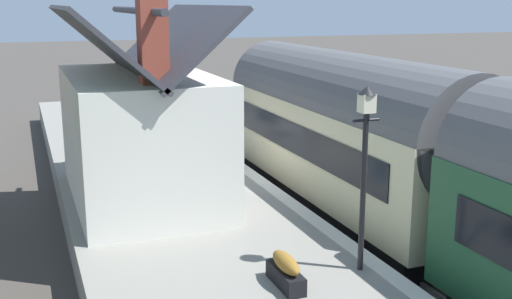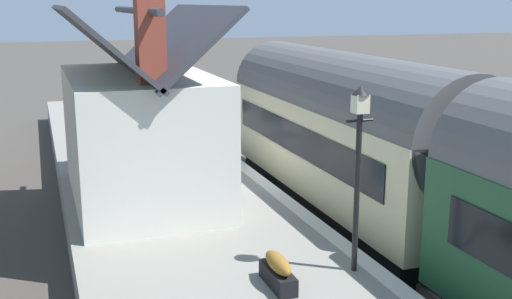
% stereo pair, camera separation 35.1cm
% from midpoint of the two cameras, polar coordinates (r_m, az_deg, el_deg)
% --- Properties ---
extents(ground_plane, '(160.00, 160.00, 0.00)m').
position_cam_midpoint_polar(ground_plane, '(17.67, 3.21, -5.15)').
color(ground_plane, '#423D38').
extents(platform, '(32.00, 5.27, 0.91)m').
position_cam_midpoint_polar(platform, '(16.46, -8.47, -5.02)').
color(platform, gray).
rests_on(platform, ground).
extents(platform_edge_coping, '(32.00, 0.36, 0.02)m').
position_cam_midpoint_polar(platform_edge_coping, '(16.98, -0.40, -2.67)').
color(platform_edge_coping, beige).
rests_on(platform_edge_coping, platform).
extents(rail_near, '(52.00, 0.08, 0.14)m').
position_cam_midpoint_polar(rail_near, '(18.34, 7.86, -4.34)').
color(rail_near, gray).
rests_on(rail_near, ground).
extents(rail_far, '(52.00, 0.08, 0.14)m').
position_cam_midpoint_polar(rail_far, '(17.72, 3.75, -4.87)').
color(rail_far, gray).
rests_on(rail_far, ground).
extents(train, '(21.29, 2.73, 4.32)m').
position_cam_midpoint_polar(train, '(12.38, 18.98, -3.23)').
color(train, black).
rests_on(train, ground).
extents(station_building, '(6.20, 3.50, 5.70)m').
position_cam_midpoint_polar(station_building, '(15.26, -11.07, 1.66)').
color(station_building, silver).
rests_on(station_building, platform).
extents(bench_near_building, '(1.42, 0.50, 0.88)m').
position_cam_midpoint_polar(bench_near_building, '(26.99, -11.68, 4.07)').
color(bench_near_building, '#26727F').
rests_on(bench_near_building, platform).
extents(bench_mid_platform, '(1.40, 0.44, 0.88)m').
position_cam_midpoint_polar(bench_mid_platform, '(23.65, -11.19, 2.81)').
color(bench_mid_platform, '#26727F').
rests_on(bench_mid_platform, platform).
extents(planter_bench_left, '(0.87, 0.32, 0.63)m').
position_cam_midpoint_polar(planter_bench_left, '(23.69, -15.02, 2.20)').
color(planter_bench_left, '#9E5138').
rests_on(planter_bench_left, platform).
extents(planter_edge_near, '(1.03, 0.32, 0.56)m').
position_cam_midpoint_polar(planter_edge_near, '(10.72, 1.77, -11.00)').
color(planter_edge_near, black).
rests_on(planter_edge_near, platform).
extents(planter_bench_right, '(0.52, 0.52, 0.82)m').
position_cam_midpoint_polar(planter_bench_right, '(25.45, -14.67, 3.15)').
color(planter_bench_right, gray).
rests_on(planter_bench_right, platform).
extents(planter_under_sign, '(0.36, 0.36, 0.63)m').
position_cam_midpoint_polar(planter_under_sign, '(20.66, -14.48, 0.66)').
color(planter_under_sign, gray).
rests_on(planter_under_sign, platform).
extents(lamp_post_platform, '(0.32, 0.50, 3.30)m').
position_cam_midpoint_polar(lamp_post_platform, '(10.84, 8.98, 0.64)').
color(lamp_post_platform, black).
rests_on(lamp_post_platform, platform).
extents(station_sign_board, '(0.96, 0.06, 1.57)m').
position_cam_midpoint_polar(station_sign_board, '(20.78, -7.18, 3.53)').
color(station_sign_board, black).
rests_on(station_sign_board, platform).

